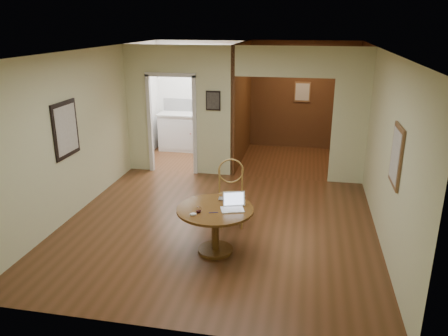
% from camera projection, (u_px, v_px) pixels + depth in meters
% --- Properties ---
extents(floor, '(5.00, 5.00, 0.00)m').
position_uv_depth(floor, '(217.00, 227.00, 7.02)').
color(floor, '#492B14').
rests_on(floor, ground).
extents(room_shell, '(5.20, 7.50, 5.00)m').
position_uv_depth(room_shell, '(225.00, 110.00, 9.57)').
color(room_shell, white).
rests_on(room_shell, ground).
extents(dining_table, '(1.08, 1.08, 0.68)m').
position_uv_depth(dining_table, '(215.00, 220.00, 6.14)').
color(dining_table, brown).
rests_on(dining_table, ground).
extents(chair, '(0.54, 0.54, 1.07)m').
position_uv_depth(chair, '(231.00, 189.00, 6.99)').
color(chair, olive).
rests_on(chair, ground).
extents(open_laptop, '(0.36, 0.35, 0.22)m').
position_uv_depth(open_laptop, '(233.00, 204.00, 6.06)').
color(open_laptop, white).
rests_on(open_laptop, dining_table).
extents(closed_laptop, '(0.33, 0.22, 0.03)m').
position_uv_depth(closed_laptop, '(229.00, 200.00, 6.31)').
color(closed_laptop, silver).
rests_on(closed_laptop, dining_table).
extents(mouse, '(0.11, 0.08, 0.04)m').
position_uv_depth(mouse, '(193.00, 214.00, 5.84)').
color(mouse, white).
rests_on(mouse, dining_table).
extents(wine_glass, '(0.08, 0.08, 0.09)m').
position_uv_depth(wine_glass, '(198.00, 210.00, 5.93)').
color(wine_glass, white).
rests_on(wine_glass, dining_table).
extents(pen, '(0.12, 0.05, 0.01)m').
position_uv_depth(pen, '(213.00, 213.00, 5.94)').
color(pen, '#0D135B').
rests_on(pen, dining_table).
extents(kitchen_cabinet, '(2.06, 0.60, 0.94)m').
position_uv_depth(kitchen_cabinet, '(199.00, 132.00, 11.02)').
color(kitchen_cabinet, silver).
rests_on(kitchen_cabinet, ground).
extents(grocery_bag, '(0.30, 0.26, 0.29)m').
position_uv_depth(grocery_bag, '(225.00, 109.00, 10.70)').
color(grocery_bag, beige).
rests_on(grocery_bag, kitchen_cabinet).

